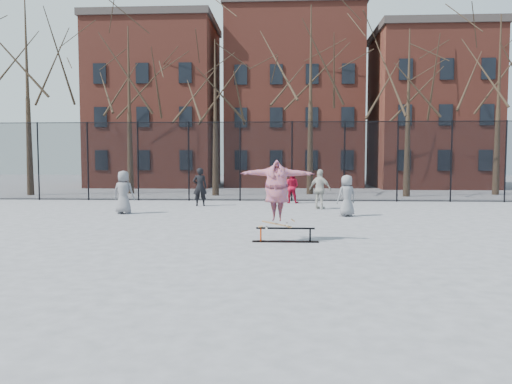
# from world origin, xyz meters

# --- Properties ---
(ground) EXTENTS (100.00, 100.00, 0.00)m
(ground) POSITION_xyz_m (0.00, 0.00, 0.00)
(ground) COLOR slate
(skate_rail) EXTENTS (1.73, 0.27, 0.38)m
(skate_rail) POSITION_xyz_m (0.84, 0.94, 0.15)
(skate_rail) COLOR black
(skate_rail) RESTS_ON ground
(skateboard) EXTENTS (0.84, 0.20, 0.10)m
(skateboard) POSITION_xyz_m (0.62, 0.94, 0.43)
(skateboard) COLOR #9D6A3E
(skateboard) RESTS_ON skate_rail
(skater) EXTENTS (1.98, 0.67, 1.59)m
(skater) POSITION_xyz_m (0.62, 0.94, 1.27)
(skater) COLOR #3A388E
(skater) RESTS_ON skateboard
(bystander_grey) EXTENTS (0.87, 0.61, 1.69)m
(bystander_grey) POSITION_xyz_m (-5.43, 7.08, 0.84)
(bystander_grey) COLOR slate
(bystander_grey) RESTS_ON ground
(bystander_black) EXTENTS (0.67, 0.48, 1.73)m
(bystander_black) POSITION_xyz_m (-2.99, 10.36, 0.87)
(bystander_black) COLOR black
(bystander_black) RESTS_ON ground
(bystander_red) EXTENTS (0.89, 0.77, 1.58)m
(bystander_red) POSITION_xyz_m (1.16, 12.00, 0.79)
(bystander_red) COLOR maroon
(bystander_red) RESTS_ON ground
(bystander_white) EXTENTS (1.07, 0.86, 1.70)m
(bystander_white) POSITION_xyz_m (2.34, 9.25, 0.85)
(bystander_white) COLOR #BAB7AC
(bystander_white) RESTS_ON ground
(bystander_extra) EXTENTS (0.89, 0.76, 1.55)m
(bystander_extra) POSITION_xyz_m (3.14, 6.69, 0.77)
(bystander_extra) COLOR slate
(bystander_extra) RESTS_ON ground
(fence) EXTENTS (34.03, 0.07, 4.00)m
(fence) POSITION_xyz_m (-0.01, 13.00, 2.05)
(fence) COLOR black
(fence) RESTS_ON ground
(tree_row) EXTENTS (33.66, 7.46, 10.67)m
(tree_row) POSITION_xyz_m (-0.25, 17.15, 7.36)
(tree_row) COLOR black
(tree_row) RESTS_ON ground
(rowhouses) EXTENTS (29.00, 7.00, 13.00)m
(rowhouses) POSITION_xyz_m (0.72, 26.00, 6.06)
(rowhouses) COLOR maroon
(rowhouses) RESTS_ON ground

